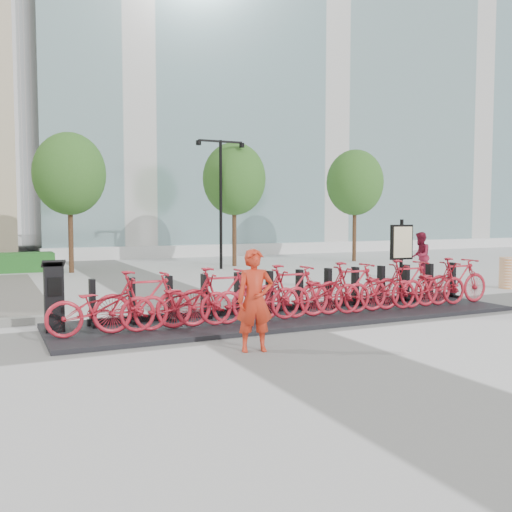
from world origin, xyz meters
name	(u,v)px	position (x,y,z in m)	size (l,w,h in m)	color
ground	(242,326)	(0.00, 0.00, 0.00)	(120.00, 120.00, 0.00)	silver
glass_building	(274,72)	(14.00, 26.00, 12.00)	(32.00, 16.00, 24.00)	#6B97A4
tree_1	(69,174)	(-1.50, 12.00, 3.59)	(2.60, 2.60, 5.10)	brown
tree_2	(234,179)	(5.00, 12.00, 3.59)	(2.60, 2.60, 5.10)	brown
tree_3	(355,183)	(11.00, 12.00, 3.59)	(2.60, 2.60, 5.10)	brown
streetlamp	(221,189)	(4.00, 11.00, 3.13)	(2.00, 0.20, 5.00)	black
dock_pad	(295,316)	(1.30, 0.30, 0.04)	(9.60, 2.40, 0.08)	black
dock_rail_posts	(301,290)	(1.72, 0.77, 0.51)	(8.74, 0.50, 0.85)	black
bike_0	(101,307)	(-2.60, -0.05, 0.56)	(0.63, 1.82, 0.96)	#A91928
bike_1	(144,301)	(-1.88, -0.05, 0.61)	(0.50, 1.77, 1.06)	#A91928
bike_2	(184,301)	(-1.16, -0.05, 0.56)	(0.63, 1.82, 0.96)	#A91928
bike_3	(221,296)	(-0.44, -0.05, 0.61)	(0.50, 1.77, 1.06)	#A91928
bike_4	(257,296)	(0.28, -0.05, 0.56)	(0.63, 1.82, 0.96)	#A91928
bike_5	(290,291)	(1.00, -0.05, 0.61)	(0.50, 1.77, 1.06)	#A91928
bike_6	(322,292)	(1.72, -0.05, 0.56)	(0.63, 1.82, 0.96)	#A91928
bike_7	(352,287)	(2.44, -0.05, 0.61)	(0.50, 1.77, 1.06)	#A91928
bike_8	(380,288)	(3.16, -0.05, 0.56)	(0.63, 1.82, 0.96)	#A91928
bike_9	(407,284)	(3.88, -0.05, 0.61)	(0.50, 1.77, 1.06)	#A91928
bike_10	(433,284)	(4.60, -0.05, 0.56)	(0.63, 1.82, 0.96)	#A91928
bike_11	(457,281)	(5.32, -0.05, 0.61)	(0.50, 1.77, 1.06)	#A91928
kiosk	(54,297)	(-3.28, 0.61, 0.68)	(0.38, 0.32, 1.25)	black
worker_red	(255,300)	(-0.63, -1.89, 0.79)	(0.57, 0.38, 1.57)	#B62914
pedestrian	(420,256)	(8.39, 4.65, 0.78)	(0.76, 0.59, 1.56)	maroon
construction_barrel	(508,273)	(9.18, 1.89, 0.45)	(0.47, 0.47, 0.89)	orange
map_sign	(402,245)	(5.36, 1.93, 1.32)	(0.65, 0.13, 1.99)	black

